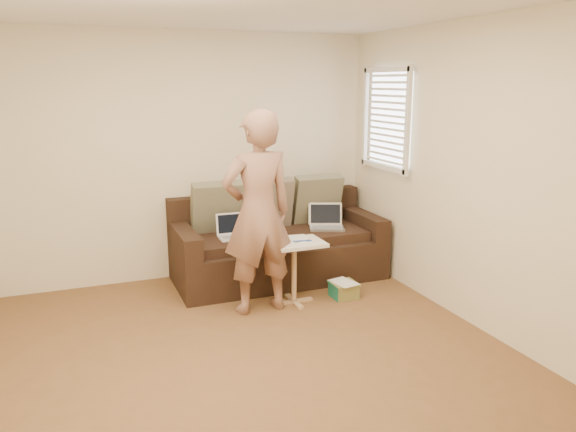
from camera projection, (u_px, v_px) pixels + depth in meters
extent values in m
plane|color=brown|center=(257.00, 366.00, 4.23)|extent=(4.50, 4.50, 0.00)
plane|color=beige|center=(188.00, 157.00, 5.96)|extent=(4.00, 0.00, 4.00)
plane|color=beige|center=(466.00, 319.00, 1.89)|extent=(4.00, 0.00, 4.00)
plane|color=beige|center=(486.00, 179.00, 4.64)|extent=(0.00, 4.50, 4.50)
imported|color=#89574A|center=(258.00, 213.00, 5.07)|extent=(0.71, 0.51, 1.86)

